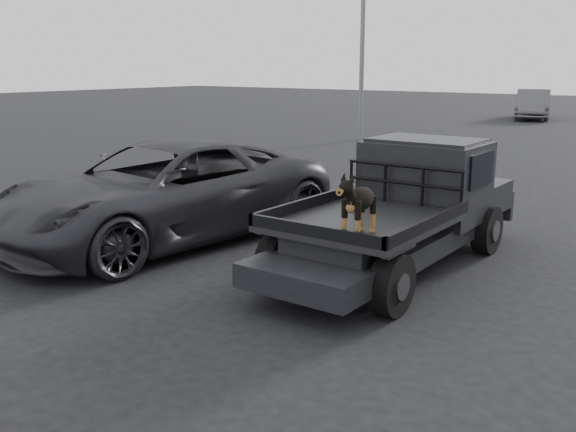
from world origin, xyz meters
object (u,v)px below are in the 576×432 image
Objects in this scene: dog at (359,204)px; distant_car_a at (533,104)px; parked_suv at (164,192)px; flatbed_ute at (395,237)px.

dog is 30.37m from distant_car_a.
distant_car_a is at bearing 102.17° from dog.
parked_suv is 1.24× the size of distant_car_a.
distant_car_a is at bearing 101.30° from parked_suv.
dog is at bearing -3.52° from parked_suv.
flatbed_ute is 7.30× the size of dog.
flatbed_ute is 28.62m from distant_car_a.
flatbed_ute is 0.91× the size of parked_suv.
distant_car_a is (-6.40, 29.68, -0.50)m from dog.
flatbed_ute is 1.13× the size of distant_car_a.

